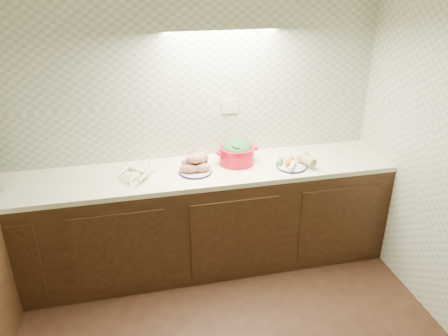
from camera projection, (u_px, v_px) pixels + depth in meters
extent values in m
cube|color=#9EA684|center=(164.00, 114.00, 3.50)|extent=(3.60, 0.05, 2.60)
cube|color=beige|center=(230.00, 106.00, 3.61)|extent=(0.13, 0.01, 0.12)
cube|color=black|center=(173.00, 224.00, 3.63)|extent=(3.60, 0.60, 0.86)
cube|color=#F1EFBB|center=(171.00, 175.00, 3.44)|extent=(3.60, 0.60, 0.04)
cone|color=beige|center=(130.00, 178.00, 3.29)|extent=(0.16, 0.20, 0.05)
cone|color=beige|center=(128.00, 173.00, 3.36)|extent=(0.10, 0.20, 0.05)
cone|color=beige|center=(134.00, 173.00, 3.37)|extent=(0.13, 0.22, 0.05)
cone|color=beige|center=(156.00, 175.00, 3.34)|extent=(0.15, 0.19, 0.05)
cone|color=beige|center=(142.00, 176.00, 3.32)|extent=(0.11, 0.26, 0.05)
cone|color=beige|center=(142.00, 168.00, 3.45)|extent=(0.06, 0.25, 0.05)
cone|color=beige|center=(143.00, 174.00, 3.36)|extent=(0.07, 0.24, 0.04)
cone|color=beige|center=(128.00, 169.00, 3.39)|extent=(0.21, 0.20, 0.04)
cone|color=beige|center=(142.00, 176.00, 3.28)|extent=(0.16, 0.17, 0.04)
cone|color=beige|center=(131.00, 174.00, 3.29)|extent=(0.14, 0.23, 0.05)
cylinder|color=#0F0F3B|center=(196.00, 172.00, 3.44)|extent=(0.26, 0.26, 0.01)
cylinder|color=silver|center=(196.00, 171.00, 3.43)|extent=(0.25, 0.25, 0.02)
ellipsoid|color=tan|center=(189.00, 168.00, 3.39)|extent=(0.15, 0.08, 0.07)
ellipsoid|color=tan|center=(202.00, 168.00, 3.40)|extent=(0.15, 0.08, 0.07)
ellipsoid|color=tan|center=(194.00, 164.00, 3.46)|extent=(0.15, 0.08, 0.07)
ellipsoid|color=tan|center=(190.00, 161.00, 3.42)|extent=(0.15, 0.08, 0.07)
ellipsoid|color=tan|center=(199.00, 160.00, 3.44)|extent=(0.15, 0.08, 0.07)
ellipsoid|color=tan|center=(195.00, 159.00, 3.38)|extent=(0.15, 0.08, 0.07)
ellipsoid|color=tan|center=(197.00, 157.00, 3.40)|extent=(0.15, 0.08, 0.07)
cylinder|color=black|center=(198.00, 161.00, 3.57)|extent=(0.16, 0.16, 0.06)
sphere|color=maroon|center=(196.00, 155.00, 3.54)|extent=(0.09, 0.09, 0.09)
sphere|color=white|center=(201.00, 155.00, 3.57)|extent=(0.05, 0.05, 0.05)
cylinder|color=red|center=(237.00, 155.00, 3.57)|extent=(0.32, 0.32, 0.14)
cube|color=red|center=(218.00, 153.00, 3.50)|extent=(0.04, 0.07, 0.02)
cube|color=red|center=(255.00, 148.00, 3.60)|extent=(0.04, 0.07, 0.02)
ellipsoid|color=#2C7030|center=(237.00, 148.00, 3.54)|extent=(0.26, 0.26, 0.14)
cylinder|color=#0F0F3B|center=(291.00, 167.00, 3.52)|extent=(0.24, 0.24, 0.01)
cylinder|color=silver|center=(291.00, 166.00, 3.52)|extent=(0.23, 0.23, 0.02)
cone|color=orange|center=(287.00, 163.00, 3.52)|extent=(0.09, 0.14, 0.03)
cone|color=orange|center=(290.00, 162.00, 3.54)|extent=(0.09, 0.14, 0.03)
cone|color=orange|center=(288.00, 164.00, 3.51)|extent=(0.11, 0.13, 0.03)
cone|color=orange|center=(286.00, 162.00, 3.51)|extent=(0.08, 0.14, 0.03)
cone|color=orange|center=(287.00, 161.00, 3.51)|extent=(0.10, 0.13, 0.03)
cone|color=orange|center=(286.00, 162.00, 3.51)|extent=(0.10, 0.13, 0.03)
cylinder|color=white|center=(292.00, 166.00, 3.46)|extent=(0.12, 0.15, 0.04)
cylinder|color=#457631|center=(280.00, 162.00, 3.54)|extent=(0.09, 0.10, 0.04)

